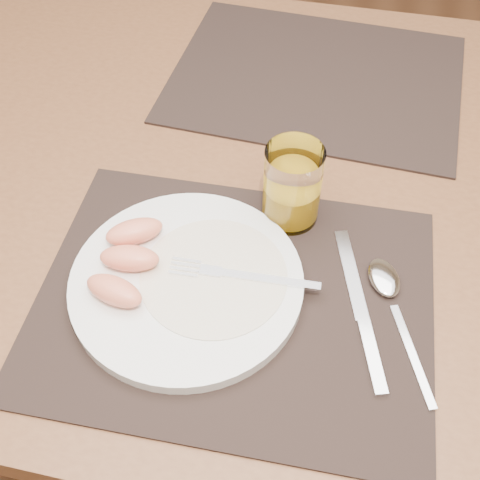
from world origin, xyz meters
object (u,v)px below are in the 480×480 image
plate (187,282)px  knife (363,320)px  placemat_far (316,78)px  fork (231,274)px  spoon (388,288)px  table (274,211)px  juice_glass (292,189)px  placemat_near (234,300)px

plate → knife: 0.20m
placemat_far → fork: size_ratio=2.57×
spoon → plate: bearing=-169.4°
table → placemat_far: bearing=83.6°
table → plate: (-0.07, -0.21, 0.10)m
knife → spoon: size_ratio=1.16×
fork → plate: bearing=-162.6°
knife → fork: bearing=172.9°
spoon → juice_glass: 0.16m
placemat_far → spoon: spoon is taller
table → placemat_near: 0.24m
fork → spoon: 0.18m
plate → fork: 0.05m
placemat_far → placemat_near: bearing=-94.6°
plate → fork: fork is taller
fork → knife: 0.16m
fork → placemat_near: bearing=-67.9°
plate → knife: size_ratio=1.26×
fork → spoon: bearing=8.7°
plate → spoon: 0.23m
placemat_far → plate: size_ratio=1.67×
fork → knife: fork is taller
plate → juice_glass: bearing=54.0°
table → placemat_near: size_ratio=3.11×
table → plate: size_ratio=5.19×
juice_glass → placemat_far: bearing=91.1°
table → plate: plate is taller
knife → spoon: (0.02, 0.05, 0.00)m
placemat_near → knife: (0.15, 0.00, 0.00)m
knife → plate: bearing=178.9°
placemat_near → placemat_far: (0.04, 0.44, 0.00)m
table → plate: 0.24m
plate → fork: size_ratio=1.54×
table → juice_glass: (0.03, -0.08, 0.13)m
placemat_far → spoon: (0.14, -0.39, 0.01)m
placemat_near → fork: size_ratio=2.57×
fork → juice_glass: bearing=67.6°
table → placemat_far: placemat_far is taller
plate → juice_glass: (0.10, 0.14, 0.04)m
plate → fork: bearing=17.4°
fork → knife: bearing=-7.1°
table → placemat_far: (0.02, 0.22, 0.09)m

